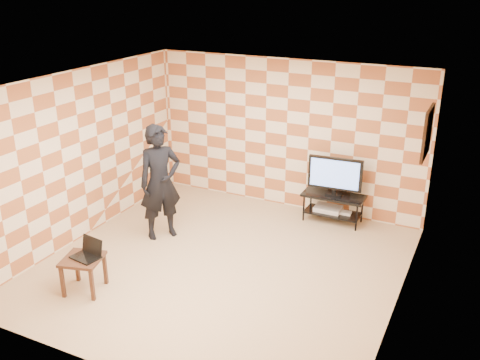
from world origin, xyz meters
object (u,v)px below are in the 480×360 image
object	(u,v)px
side_table	(83,264)
person	(160,182)
tv_stand	(333,202)
tv	(335,175)

from	to	relation	value
side_table	person	bearing A→B (deg)	88.92
tv_stand	side_table	xyz separation A→B (m)	(-2.39, -3.58, 0.04)
tv_stand	side_table	world-z (taller)	same
side_table	person	world-z (taller)	person
side_table	tv	bearing A→B (deg)	56.27
side_table	person	xyz separation A→B (m)	(0.03, 1.84, 0.53)
tv	person	size ratio (longest dim) A/B	0.49
tv_stand	person	xyz separation A→B (m)	(-2.35, -1.74, 0.57)
tv_stand	tv	bearing A→B (deg)	-94.13
tv	side_table	bearing A→B (deg)	-123.73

